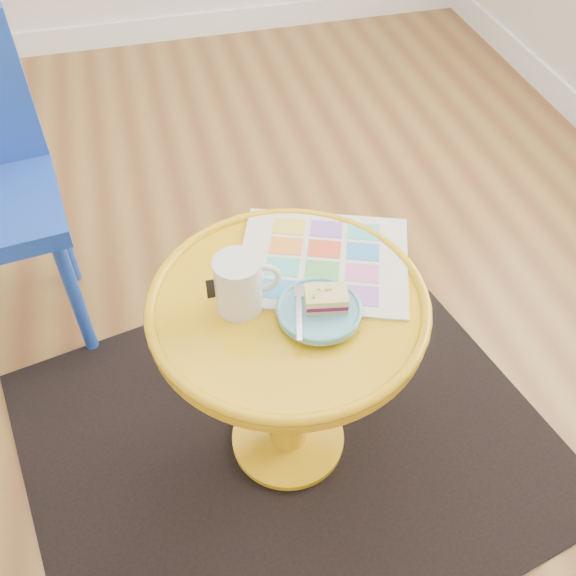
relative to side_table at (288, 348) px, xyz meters
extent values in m
plane|color=brown|center=(-0.41, 0.42, -0.39)|extent=(4.00, 4.00, 0.00)
cube|color=white|center=(-0.41, 2.41, -0.33)|extent=(4.00, 0.02, 0.12)
cube|color=black|center=(0.00, 0.00, -0.39)|extent=(1.50, 1.34, 0.01)
cylinder|color=gold|center=(0.00, 0.00, -0.38)|extent=(0.29, 0.29, 0.03)
cylinder|color=gold|center=(0.00, 0.00, -0.12)|extent=(0.09, 0.09, 0.49)
cylinder|color=gold|center=(0.00, 0.00, 0.14)|extent=(0.58, 0.58, 0.03)
cylinder|color=#1B40B0|center=(-0.48, 0.45, -0.19)|extent=(0.04, 0.04, 0.41)
cylinder|color=#1B40B0|center=(-0.52, 0.76, -0.19)|extent=(0.04, 0.04, 0.41)
cube|color=silver|center=(0.10, 0.09, 0.16)|extent=(0.45, 0.42, 0.01)
cylinder|color=silver|center=(-0.10, 0.01, 0.22)|extent=(0.09, 0.09, 0.12)
torus|color=silver|center=(-0.05, 0.01, 0.22)|extent=(0.07, 0.02, 0.07)
cylinder|color=#D1B78C|center=(-0.10, 0.01, 0.27)|extent=(0.08, 0.08, 0.01)
cylinder|color=#5AACBF|center=(0.05, -0.06, 0.16)|extent=(0.07, 0.07, 0.01)
cylinder|color=#5AACBF|center=(0.05, -0.06, 0.17)|extent=(0.17, 0.17, 0.01)
cube|color=#D3BC8C|center=(0.06, -0.05, 0.18)|extent=(0.09, 0.07, 0.01)
cube|color=maroon|center=(0.06, -0.05, 0.20)|extent=(0.09, 0.07, 0.01)
cube|color=#EADB8C|center=(0.06, -0.05, 0.21)|extent=(0.09, 0.07, 0.01)
cube|color=silver|center=(0.00, -0.07, 0.18)|extent=(0.04, 0.11, 0.00)
cube|color=silver|center=(0.02, 0.00, 0.18)|extent=(0.03, 0.04, 0.00)
camera|label=1|loc=(-0.22, -0.85, 1.12)|focal=40.00mm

